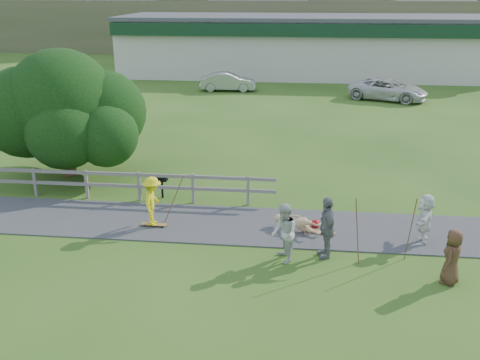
{
  "coord_description": "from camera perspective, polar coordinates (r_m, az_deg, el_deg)",
  "views": [
    {
      "loc": [
        3.69,
        -14.43,
        7.37
      ],
      "look_at": [
        1.85,
        2.0,
        1.42
      ],
      "focal_mm": 40.0,
      "sensor_mm": 36.0,
      "label": 1
    }
  ],
  "objects": [
    {
      "name": "strip_mall",
      "position": [
        49.61,
        6.94,
        14.11
      ],
      "size": [
        32.5,
        10.75,
        5.1
      ],
      "color": "beige",
      "rests_on": "ground"
    },
    {
      "name": "skater_fallen",
      "position": [
        17.2,
        6.1,
        -4.61
      ],
      "size": [
        1.14,
        1.6,
        0.59
      ],
      "primitive_type": "imported",
      "rotation": [
        0.0,
        0.0,
        1.05
      ],
      "color": "tan",
      "rests_on": "ground"
    },
    {
      "name": "tree",
      "position": [
        22.86,
        -18.21,
        5.83
      ],
      "size": [
        6.97,
        6.97,
        4.47
      ],
      "primitive_type": null,
      "color": "black",
      "rests_on": "ground"
    },
    {
      "name": "car_white",
      "position": [
        38.96,
        15.5,
        9.29
      ],
      "size": [
        5.84,
        4.26,
        1.48
      ],
      "primitive_type": "imported",
      "rotation": [
        0.0,
        0.0,
        1.19
      ],
      "color": "silver",
      "rests_on": "ground"
    },
    {
      "name": "fence",
      "position": [
        20.68,
        -17.68,
        0.08
      ],
      "size": [
        15.05,
        0.1,
        1.1
      ],
      "color": "#5F5954",
      "rests_on": "ground"
    },
    {
      "name": "pole_spec_left",
      "position": [
        15.26,
        12.4,
        -5.36
      ],
      "size": [
        0.03,
        0.03,
        2.0
      ],
      "primitive_type": "cylinder",
      "color": "brown",
      "rests_on": "ground"
    },
    {
      "name": "spectator_a",
      "position": [
        15.15,
        4.71,
        -5.7
      ],
      "size": [
        0.87,
        0.99,
        1.73
      ],
      "primitive_type": "imported",
      "rotation": [
        0.0,
        0.0,
        5.0
      ],
      "color": "beige",
      "rests_on": "ground"
    },
    {
      "name": "car_silver",
      "position": [
        41.09,
        -1.31,
        10.44
      ],
      "size": [
        4.31,
        1.78,
        1.39
      ],
      "primitive_type": "imported",
      "rotation": [
        0.0,
        0.0,
        1.65
      ],
      "color": "#A5A8AD",
      "rests_on": "ground"
    },
    {
      "name": "longboard_rider",
      "position": [
        17.75,
        -9.15,
        -4.83
      ],
      "size": [
        0.84,
        0.23,
        0.09
      ],
      "primitive_type": null,
      "rotation": [
        0.0,
        0.0,
        -0.03
      ],
      "color": "olive",
      "rests_on": "ground"
    },
    {
      "name": "pole_spec_right",
      "position": [
        15.9,
        17.74,
        -5.03
      ],
      "size": [
        0.03,
        0.03,
        1.89
      ],
      "primitive_type": "cylinder",
      "color": "brown",
      "rests_on": "ground"
    },
    {
      "name": "skater_rider",
      "position": [
        17.45,
        -9.29,
        -2.54
      ],
      "size": [
        0.62,
        1.06,
        1.63
      ],
      "primitive_type": "imported",
      "rotation": [
        0.0,
        0.0,
        1.59
      ],
      "color": "yellow",
      "rests_on": "ground"
    },
    {
      "name": "path",
      "position": [
        17.93,
        -6.08,
        -4.52
      ],
      "size": [
        34.0,
        3.0,
        0.04
      ],
      "primitive_type": "cube",
      "color": "#393A3C",
      "rests_on": "ground"
    },
    {
      "name": "spectator_b",
      "position": [
        15.52,
        9.22,
        -5.01
      ],
      "size": [
        0.68,
        1.15,
        1.84
      ],
      "primitive_type": "imported",
      "rotation": [
        0.0,
        0.0,
        4.94
      ],
      "color": "slate",
      "rests_on": "ground"
    },
    {
      "name": "ground",
      "position": [
        16.62,
        -7.17,
        -6.69
      ],
      "size": [
        260.0,
        260.0,
        0.0
      ],
      "primitive_type": "plane",
      "color": "#2D5217",
      "rests_on": "ground"
    },
    {
      "name": "spectator_c",
      "position": [
        15.13,
        21.7,
        -7.63
      ],
      "size": [
        0.77,
        0.88,
        1.52
      ],
      "primitive_type": "imported",
      "rotation": [
        0.0,
        0.0,
        4.24
      ],
      "color": "#513320",
      "rests_on": "ground"
    },
    {
      "name": "bbq",
      "position": [
        19.99,
        -8.31,
        -0.68
      ],
      "size": [
        0.42,
        0.33,
        0.89
      ],
      "primitive_type": null,
      "rotation": [
        0.0,
        0.0,
        -0.03
      ],
      "color": "black",
      "rests_on": "ground"
    },
    {
      "name": "longboard_fallen",
      "position": [
        17.23,
        8.74,
        -5.59
      ],
      "size": [
        0.87,
        0.37,
        0.09
      ],
      "primitive_type": null,
      "rotation": [
        0.0,
        0.0,
        -0.19
      ],
      "color": "olive",
      "rests_on": "ground"
    },
    {
      "name": "helmet",
      "position": [
        17.59,
        8.06,
        -4.65
      ],
      "size": [
        0.29,
        0.29,
        0.29
      ],
      "primitive_type": "sphere",
      "color": "#BC0A11",
      "rests_on": "ground"
    },
    {
      "name": "pole_rider",
      "position": [
        17.63,
        -7.08,
        -1.89
      ],
      "size": [
        0.03,
        0.03,
        1.8
      ],
      "primitive_type": "cylinder",
      "color": "brown",
      "rests_on": "ground"
    },
    {
      "name": "spectator_d",
      "position": [
        17.11,
        19.09,
        -3.93
      ],
      "size": [
        0.82,
        1.55,
        1.6
      ],
      "primitive_type": "imported",
      "rotation": [
        0.0,
        0.0,
        4.47
      ],
      "color": "white",
      "rests_on": "ground"
    }
  ]
}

